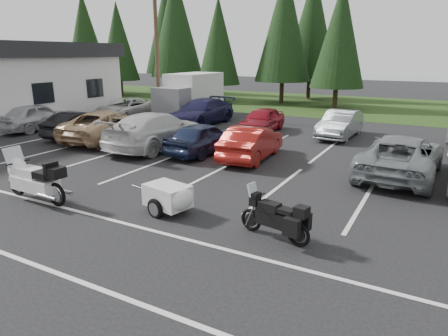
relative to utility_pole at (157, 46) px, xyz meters
The scene contains 28 objects.
ground 16.31m from the utility_pole, 50.19° to the right, with size 120.00×120.00×0.00m, color black.
grass_strip 16.31m from the utility_pole, 50.19° to the left, with size 80.00×16.00×0.01m, color #203C13.
lake_water 45.47m from the utility_pole, 71.97° to the left, with size 70.00×50.00×0.02m, color slate.
utility_pole is the anchor object (origin of this frame).
box_truck 3.85m from the utility_pole, 14.04° to the left, with size 2.40×5.60×2.90m, color silver, non-canonical shape.
stall_markings 14.90m from the utility_pole, 45.00° to the right, with size 32.00×16.00×0.01m, color silver.
conifer_0 20.90m from the utility_pole, 149.74° to the left, with size 4.58×4.58×10.66m.
conifer_1 15.14m from the utility_pole, 142.52° to the left, with size 3.96×3.96×9.22m.
conifer_2 12.56m from the utility_pole, 119.05° to the left, with size 5.10×5.10×11.89m.
conifer_3 9.43m from the utility_pole, 93.04° to the left, with size 3.87×3.87×9.02m.
conifer_4 12.13m from the utility_pole, 65.36° to the left, with size 4.80×4.80×11.17m.
conifer_5 13.89m from the utility_pole, 43.83° to the left, with size 4.14×4.14×9.63m.
conifer_back_a 18.20m from the utility_pole, 123.69° to the left, with size 5.28×5.28×12.30m.
conifer_back_b 16.75m from the utility_pole, 68.84° to the left, with size 4.97×4.97×11.58m.
car_near_0 9.20m from the utility_pole, 108.67° to the right, with size 1.81×4.51×1.54m, color #BAB9BF.
car_near_1 9.14m from the utility_pole, 81.82° to the right, with size 1.44×4.12×1.36m, color black.
car_near_2 9.46m from the utility_pole, 68.82° to the right, with size 2.53×5.48×1.52m, color tan.
car_near_3 10.97m from the utility_pole, 52.84° to the right, with size 2.32×5.70×1.65m, color silver.
car_near_4 12.45m from the utility_pole, 43.28° to the right, with size 1.63×4.06×1.38m, color #19223F.
car_near_5 14.02m from the utility_pole, 36.08° to the right, with size 1.47×4.20×1.39m, color maroon.
car_near_6 18.62m from the utility_pole, 24.69° to the right, with size 2.46×5.33×1.48m, color slate.
car_far_0 4.75m from the utility_pole, 111.72° to the right, with size 2.29×4.97×1.38m, color silver.
car_far_1 6.26m from the utility_pole, 20.64° to the right, with size 2.16×5.31×1.54m, color #18173B.
car_far_2 9.99m from the utility_pole, 14.36° to the right, with size 1.59×3.96×1.35m, color maroon.
car_far_3 13.72m from the utility_pole, ahead, with size 1.46×4.20×1.38m, color slate.
touring_motorcycle 17.57m from the utility_pole, 64.63° to the right, with size 2.82×0.87×1.56m, color white, non-canonical shape.
cargo_trailer 18.75m from the utility_pole, 51.74° to the right, with size 1.75×0.98×0.81m, color silver, non-canonical shape.
adventure_motorcycle 20.84m from the utility_pole, 44.95° to the right, with size 2.09×0.73×1.27m, color black, non-canonical shape.
Camera 1 is at (7.60, -10.60, 4.23)m, focal length 32.00 mm.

